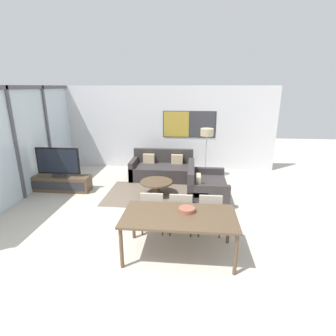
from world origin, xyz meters
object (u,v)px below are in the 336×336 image
at_px(coffee_table, 156,184).
at_px(dining_table, 179,219).
at_px(fruit_bowl, 187,209).
at_px(television, 58,162).
at_px(dining_chair_left, 153,208).
at_px(tv_console, 61,183).
at_px(dining_chair_centre, 181,210).
at_px(sofa_main, 162,169).
at_px(dining_chair_right, 210,211).
at_px(sofa_side, 203,187).
at_px(floor_lamp, 207,135).

height_order(coffee_table, dining_table, dining_table).
height_order(coffee_table, fruit_bowl, fruit_bowl).
relative_size(television, dining_chair_left, 1.37).
distance_m(tv_console, dining_chair_centre, 3.92).
xyz_separation_m(sofa_main, dining_chair_right, (1.28, -3.23, 0.23)).
relative_size(sofa_side, dining_table, 0.79).
bearing_deg(tv_console, sofa_side, -1.60).
bearing_deg(sofa_side, dining_chair_right, -178.48).
bearing_deg(television, dining_chair_centre, -29.19).
height_order(tv_console, sofa_main, sofa_main).
distance_m(tv_console, floor_lamp, 4.42).
height_order(tv_console, dining_chair_right, dining_chair_right).
relative_size(dining_table, fruit_bowl, 6.71).
relative_size(dining_table, dining_chair_left, 2.16).
height_order(television, floor_lamp, floor_lamp).
xyz_separation_m(dining_chair_centre, fruit_bowl, (0.12, -0.55, 0.28)).
relative_size(dining_chair_left, floor_lamp, 0.56).
bearing_deg(fruit_bowl, dining_chair_right, 52.99).
relative_size(sofa_main, dining_chair_left, 2.20).
distance_m(television, floor_lamp, 4.30).
bearing_deg(dining_chair_left, coffee_table, 95.92).
distance_m(sofa_main, dining_chair_left, 3.25).
relative_size(sofa_side, dining_chair_centre, 1.70).
bearing_deg(television, dining_chair_left, -33.44).
bearing_deg(coffee_table, sofa_side, -3.29).
height_order(sofa_side, coffee_table, sofa_side).
height_order(dining_chair_centre, dining_chair_right, same).
bearing_deg(tv_console, sofa_main, 26.70).
bearing_deg(fruit_bowl, sofa_side, 80.79).
height_order(coffee_table, dining_chair_right, dining_chair_right).
relative_size(television, fruit_bowl, 4.27).
xyz_separation_m(dining_chair_right, floor_lamp, (0.06, 3.31, 0.85)).
bearing_deg(tv_console, coffee_table, -0.82).
height_order(coffee_table, dining_chair_centre, dining_chair_centre).
xyz_separation_m(tv_console, dining_table, (3.41, -2.59, 0.47)).
relative_size(dining_chair_centre, fruit_bowl, 3.11).
bearing_deg(dining_chair_centre, sofa_side, 74.49).
distance_m(coffee_table, dining_chair_centre, 2.02).
bearing_deg(floor_lamp, dining_table, -98.61).
distance_m(television, sofa_main, 3.04).
height_order(sofa_main, floor_lamp, floor_lamp).
bearing_deg(television, sofa_side, -1.61).
xyz_separation_m(dining_chair_centre, floor_lamp, (0.61, 3.33, 0.85)).
bearing_deg(dining_chair_centre, dining_table, -90.00).
bearing_deg(dining_chair_right, coffee_table, 124.79).
xyz_separation_m(sofa_side, floor_lamp, (0.11, 1.53, 1.08)).
bearing_deg(sofa_main, dining_table, -79.38).
relative_size(sofa_side, dining_chair_left, 1.70).
relative_size(dining_chair_centre, dining_chair_right, 1.00).
xyz_separation_m(coffee_table, dining_chair_centre, (0.74, -1.87, 0.22)).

